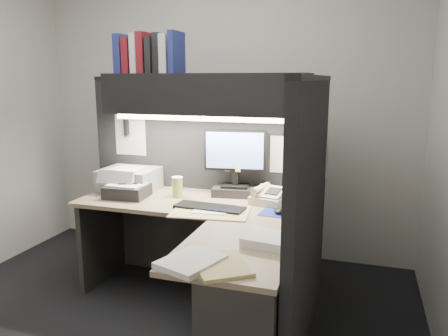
{
  "coord_description": "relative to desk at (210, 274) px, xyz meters",
  "views": [
    {
      "loc": [
        1.26,
        -2.33,
        1.61
      ],
      "look_at": [
        0.35,
        0.51,
        1.0
      ],
      "focal_mm": 35.0,
      "sensor_mm": 36.0,
      "label": 1
    }
  ],
  "objects": [
    {
      "name": "floor",
      "position": [
        -0.43,
        0.0,
        -0.44
      ],
      "size": [
        3.5,
        3.5,
        0.0
      ],
      "primitive_type": "plane",
      "color": "black",
      "rests_on": "ground"
    },
    {
      "name": "wall_back",
      "position": [
        -0.43,
        1.5,
        0.91
      ],
      "size": [
        3.5,
        0.04,
        2.7
      ],
      "primitive_type": "cube",
      "color": "beige",
      "rests_on": "floor"
    },
    {
      "name": "partition_back",
      "position": [
        -0.4,
        0.93,
        0.36
      ],
      "size": [
        1.9,
        0.06,
        1.6
      ],
      "primitive_type": "cube",
      "color": "black",
      "rests_on": "floor"
    },
    {
      "name": "partition_right",
      "position": [
        0.55,
        0.18,
        0.36
      ],
      "size": [
        0.06,
        1.5,
        1.6
      ],
      "primitive_type": "cube",
      "color": "black",
      "rests_on": "floor"
    },
    {
      "name": "desk",
      "position": [
        0.0,
        0.0,
        0.0
      ],
      "size": [
        1.7,
        1.53,
        0.73
      ],
      "color": "#826D53",
      "rests_on": "floor"
    },
    {
      "name": "overhead_shelf",
      "position": [
        -0.3,
        0.75,
        1.06
      ],
      "size": [
        1.55,
        0.34,
        0.3
      ],
      "primitive_type": "cube",
      "color": "black",
      "rests_on": "partition_back"
    },
    {
      "name": "task_light_tube",
      "position": [
        -0.3,
        0.61,
        0.89
      ],
      "size": [
        1.32,
        0.04,
        0.04
      ],
      "primitive_type": "cylinder",
      "rotation": [
        0.0,
        1.57,
        0.0
      ],
      "color": "white",
      "rests_on": "overhead_shelf"
    },
    {
      "name": "monitor",
      "position": [
        -0.08,
        0.79,
        0.49
      ],
      "size": [
        0.47,
        0.25,
        0.51
      ],
      "rotation": [
        0.0,
        0.0,
        0.15
      ],
      "color": "black",
      "rests_on": "desk"
    },
    {
      "name": "keyboard",
      "position": [
        -0.14,
        0.39,
        0.3
      ],
      "size": [
        0.5,
        0.19,
        0.02
      ],
      "primitive_type": "cube",
      "rotation": [
        0.0,
        0.0,
        -0.07
      ],
      "color": "black",
      "rests_on": "desk"
    },
    {
      "name": "mousepad",
      "position": [
        0.32,
        0.44,
        0.29
      ],
      "size": [
        0.23,
        0.21,
        0.0
      ],
      "primitive_type": "cube",
      "rotation": [
        0.0,
        0.0,
        -0.09
      ],
      "color": "navy",
      "rests_on": "desk"
    },
    {
      "name": "mouse",
      "position": [
        0.33,
        0.43,
        0.31
      ],
      "size": [
        0.08,
        0.1,
        0.03
      ],
      "primitive_type": "ellipsoid",
      "rotation": [
        0.0,
        0.0,
        0.32
      ],
      "color": "black",
      "rests_on": "mousepad"
    },
    {
      "name": "telephone",
      "position": [
        0.22,
        0.66,
        0.33
      ],
      "size": [
        0.28,
        0.28,
        0.09
      ],
      "primitive_type": "cube",
      "rotation": [
        0.0,
        0.0,
        -0.23
      ],
      "color": "beige",
      "rests_on": "desk"
    },
    {
      "name": "coffee_cup",
      "position": [
        -0.48,
        0.62,
        0.36
      ],
      "size": [
        0.1,
        0.1,
        0.15
      ],
      "primitive_type": "cylinder",
      "rotation": [
        0.0,
        0.0,
        0.36
      ],
      "color": "#B4C74F",
      "rests_on": "desk"
    },
    {
      "name": "printer",
      "position": [
        -0.94,
        0.71,
        0.37
      ],
      "size": [
        0.43,
        0.37,
        0.17
      ],
      "primitive_type": "cube",
      "rotation": [
        0.0,
        0.0,
        0.01
      ],
      "color": "#949699",
      "rests_on": "desk"
    },
    {
      "name": "notebook_stack",
      "position": [
        -0.84,
        0.5,
        0.33
      ],
      "size": [
        0.32,
        0.27,
        0.09
      ],
      "primitive_type": "cube",
      "rotation": [
        0.0,
        0.0,
        0.07
      ],
      "color": "black",
      "rests_on": "desk"
    },
    {
      "name": "open_folder",
      "position": [
        -0.11,
        0.32,
        0.29
      ],
      "size": [
        0.55,
        0.4,
        0.01
      ],
      "primitive_type": "cube",
      "rotation": [
        0.0,
        0.0,
        0.13
      ],
      "color": "tan",
      "rests_on": "desk"
    },
    {
      "name": "paper_stack_a",
      "position": [
        0.39,
        -0.13,
        0.31
      ],
      "size": [
        0.3,
        0.26,
        0.05
      ],
      "primitive_type": "cube",
      "rotation": [
        0.0,
        0.0,
        -0.15
      ],
      "color": "white",
      "rests_on": "desk"
    },
    {
      "name": "paper_stack_b",
      "position": [
        0.08,
        -0.5,
        0.3
      ],
      "size": [
        0.32,
        0.36,
        0.03
      ],
      "primitive_type": "cube",
      "rotation": [
        0.0,
        0.0,
        -0.34
      ],
      "color": "white",
      "rests_on": "desk"
    },
    {
      "name": "manila_stack",
      "position": [
        0.22,
        -0.48,
        0.3
      ],
      "size": [
        0.38,
        0.39,
        0.02
      ],
      "primitive_type": "cube",
      "rotation": [
        0.0,
        0.0,
        0.62
      ],
      "color": "tan",
      "rests_on": "desk"
    },
    {
      "name": "binder_row",
      "position": [
        -0.75,
        0.75,
        1.35
      ],
      "size": [
        0.51,
        0.25,
        0.3
      ],
      "color": "navy",
      "rests_on": "overhead_shelf"
    },
    {
      "name": "pinned_papers",
      "position": [
        -0.0,
        0.56,
        0.61
      ],
      "size": [
        1.76,
        1.31,
        0.51
      ],
      "color": "white",
      "rests_on": "partition_back"
    }
  ]
}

